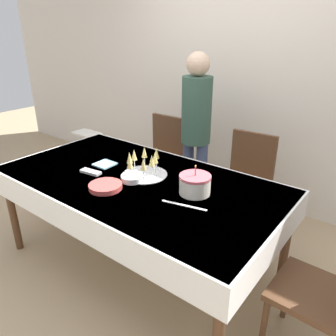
# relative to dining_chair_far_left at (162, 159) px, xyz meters

# --- Properties ---
(ground_plane) EXTENTS (12.00, 12.00, 0.00)m
(ground_plane) POSITION_rel_dining_chair_far_left_xyz_m (0.47, -0.89, -0.54)
(ground_plane) COLOR tan
(wall_back) EXTENTS (8.00, 0.05, 2.70)m
(wall_back) POSITION_rel_dining_chair_far_left_xyz_m (0.47, 0.73, 0.81)
(wall_back) COLOR silver
(wall_back) RESTS_ON ground_plane
(dining_table) EXTENTS (2.13, 1.14, 0.78)m
(dining_table) POSITION_rel_dining_chair_far_left_xyz_m (0.47, -0.89, 0.14)
(dining_table) COLOR white
(dining_table) RESTS_ON ground_plane
(dining_chair_far_left) EXTENTS (0.42, 0.42, 0.97)m
(dining_chair_far_left) POSITION_rel_dining_chair_far_left_xyz_m (0.00, 0.00, 0.00)
(dining_chair_far_left) COLOR #51331E
(dining_chair_far_left) RESTS_ON ground_plane
(dining_chair_far_right) EXTENTS (0.44, 0.44, 0.97)m
(dining_chair_far_right) POSITION_rel_dining_chair_far_left_xyz_m (0.94, -0.00, 0.00)
(dining_chair_far_right) COLOR #51331E
(dining_chair_far_right) RESTS_ON ground_plane
(dining_chair_right_end) EXTENTS (0.43, 0.43, 0.97)m
(dining_chair_right_end) POSITION_rel_dining_chair_far_left_xyz_m (1.86, -0.89, 0.00)
(dining_chair_right_end) COLOR #51331E
(dining_chair_right_end) RESTS_ON ground_plane
(birthday_cake) EXTENTS (0.21, 0.21, 0.21)m
(birthday_cake) POSITION_rel_dining_chair_far_left_xyz_m (0.94, -0.83, 0.31)
(birthday_cake) COLOR silver
(birthday_cake) RESTS_ON dining_table
(champagne_tray) EXTENTS (0.34, 0.34, 0.18)m
(champagne_tray) POSITION_rel_dining_chair_far_left_xyz_m (0.47, -0.81, 0.33)
(champagne_tray) COLOR silver
(champagne_tray) RESTS_ON dining_table
(plate_stack_main) EXTENTS (0.23, 0.23, 0.03)m
(plate_stack_main) POSITION_rel_dining_chair_far_left_xyz_m (0.41, -1.14, 0.26)
(plate_stack_main) COLOR #CC4C47
(plate_stack_main) RESTS_ON dining_table
(plate_stack_dessert) EXTENTS (0.16, 0.16, 0.04)m
(plate_stack_dessert) POSITION_rel_dining_chair_far_left_xyz_m (0.47, -0.94, 0.26)
(plate_stack_dessert) COLOR white
(plate_stack_dessert) RESTS_ON dining_table
(cake_knife) EXTENTS (0.30, 0.08, 0.00)m
(cake_knife) POSITION_rel_dining_chair_far_left_xyz_m (0.97, -1.01, 0.24)
(cake_knife) COLOR silver
(cake_knife) RESTS_ON dining_table
(fork_pile) EXTENTS (0.18, 0.08, 0.02)m
(fork_pile) POSITION_rel_dining_chair_far_left_xyz_m (0.13, -1.04, 0.25)
(fork_pile) COLOR silver
(fork_pile) RESTS_ON dining_table
(napkin_pile) EXTENTS (0.15, 0.15, 0.01)m
(napkin_pile) POSITION_rel_dining_chair_far_left_xyz_m (0.09, -0.86, 0.25)
(napkin_pile) COLOR #8CC6E0
(napkin_pile) RESTS_ON dining_table
(person_standing) EXTENTS (0.28, 0.28, 1.61)m
(person_standing) POSITION_rel_dining_chair_far_left_xyz_m (0.36, 0.06, 0.43)
(person_standing) COLOR #3F4C72
(person_standing) RESTS_ON ground_plane
(high_chair) EXTENTS (0.33, 0.35, 0.71)m
(high_chair) POSITION_rel_dining_chair_far_left_xyz_m (-0.89, -0.16, -0.05)
(high_chair) COLOR #51331E
(high_chair) RESTS_ON ground_plane
(gift_bag) EXTENTS (0.20, 0.12, 0.22)m
(gift_bag) POSITION_rel_dining_chair_far_left_xyz_m (-0.95, -0.82, -0.43)
(gift_bag) COLOR #CC333F
(gift_bag) RESTS_ON ground_plane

